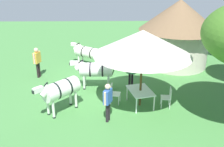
# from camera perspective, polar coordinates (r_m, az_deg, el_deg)

# --- Properties ---
(ground_plane) EXTENTS (36.00, 36.00, 0.00)m
(ground_plane) POSITION_cam_1_polar(r_m,az_deg,el_deg) (13.14, -2.93, -2.88)
(ground_plane) COLOR #40793C
(thatched_hut) EXTENTS (4.80, 4.80, 4.05)m
(thatched_hut) POSITION_cam_1_polar(r_m,az_deg,el_deg) (15.97, 14.78, 9.66)
(thatched_hut) COLOR beige
(thatched_hut) RESTS_ON ground_plane
(shade_umbrella) EXTENTS (4.06, 4.06, 3.40)m
(shade_umbrella) POSITION_cam_1_polar(r_m,az_deg,el_deg) (10.33, 6.98, 6.95)
(shade_umbrella) COLOR #4E391A
(shade_umbrella) RESTS_ON ground_plane
(patio_dining_table) EXTENTS (1.51, 1.22, 0.74)m
(patio_dining_table) POSITION_cam_1_polar(r_m,az_deg,el_deg) (11.13, 6.44, -4.17)
(patio_dining_table) COLOR silver
(patio_dining_table) RESTS_ON ground_plane
(patio_chair_near_lawn) EXTENTS (0.49, 0.48, 0.90)m
(patio_chair_near_lawn) POSITION_cam_1_polar(r_m,az_deg,el_deg) (11.26, 12.54, -5.03)
(patio_chair_near_lawn) COLOR silver
(patio_chair_near_lawn) RESTS_ON ground_plane
(patio_chair_west_end) EXTENTS (0.52, 0.50, 0.90)m
(patio_chair_west_end) POSITION_cam_1_polar(r_m,az_deg,el_deg) (11.32, 0.35, -4.29)
(patio_chair_west_end) COLOR white
(patio_chair_west_end) RESTS_ON ground_plane
(guest_beside_umbrella) EXTENTS (0.32, 0.54, 1.57)m
(guest_beside_umbrella) POSITION_cam_1_polar(r_m,az_deg,el_deg) (12.65, 4.36, 0.70)
(guest_beside_umbrella) COLOR black
(guest_beside_umbrella) RESTS_ON ground_plane
(guest_behind_table) EXTENTS (0.54, 0.37, 1.63)m
(guest_behind_table) POSITION_cam_1_polar(r_m,az_deg,el_deg) (9.78, -0.97, -5.85)
(guest_behind_table) COLOR black
(guest_behind_table) RESTS_ON ground_plane
(standing_watcher) EXTENTS (0.59, 0.35, 1.71)m
(standing_watcher) POSITION_cam_1_polar(r_m,az_deg,el_deg) (14.45, -16.61, 3.00)
(standing_watcher) COLOR black
(standing_watcher) RESTS_ON ground_plane
(zebra_nearest_camera) EXTENTS (1.56, 2.06, 1.48)m
(zebra_nearest_camera) POSITION_cam_1_polar(r_m,az_deg,el_deg) (15.42, -5.51, 4.73)
(zebra_nearest_camera) COLOR silver
(zebra_nearest_camera) RESTS_ON ground_plane
(zebra_by_umbrella) EXTENTS (1.75, 1.73, 1.56)m
(zebra_by_umbrella) POSITION_cam_1_polar(r_m,az_deg,el_deg) (10.63, -11.69, -3.62)
(zebra_by_umbrella) COLOR silver
(zebra_by_umbrella) RESTS_ON ground_plane
(zebra_toward_hut) EXTENTS (0.74, 2.30, 1.52)m
(zebra_toward_hut) POSITION_cam_1_polar(r_m,az_deg,el_deg) (12.60, -3.84, 0.84)
(zebra_toward_hut) COLOR silver
(zebra_toward_hut) RESTS_ON ground_plane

